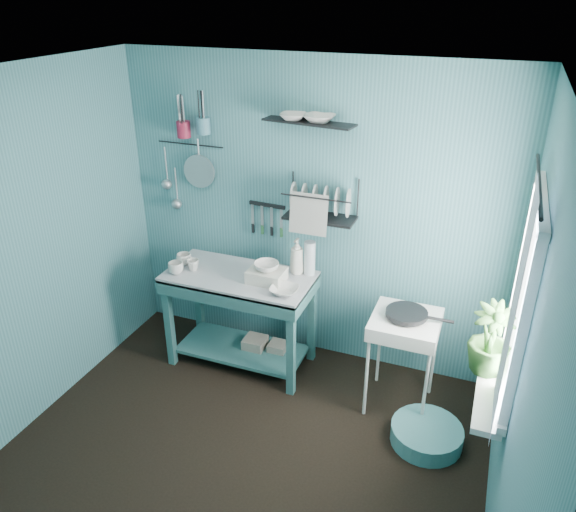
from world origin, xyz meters
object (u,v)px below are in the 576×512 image
(wash_tub, at_px, (267,276))
(frying_pan, at_px, (407,313))
(mug_right, at_px, (184,259))
(utensil_cup_magenta, at_px, (184,129))
(floor_basin, at_px, (426,435))
(soap_bottle, at_px, (297,256))
(hotplate_stand, at_px, (401,362))
(work_counter, at_px, (241,319))
(water_bottle, at_px, (310,258))
(storage_tin_large, at_px, (255,349))
(utensil_cup_teal, at_px, (203,126))
(potted_plant, at_px, (490,339))
(mug_left, at_px, (176,268))
(dish_rack, at_px, (320,199))
(mug_mid, at_px, (193,265))
(storage_tin_small, at_px, (278,353))
(colander, at_px, (199,171))

(wash_tub, xyz_separation_m, frying_pan, (1.11, -0.04, -0.07))
(mug_right, relative_size, utensil_cup_magenta, 0.95)
(mug_right, distance_m, floor_basin, 2.31)
(soap_bottle, relative_size, hotplate_stand, 0.39)
(work_counter, distance_m, water_bottle, 0.79)
(storage_tin_large, bearing_deg, utensil_cup_teal, 151.49)
(wash_tub, xyz_separation_m, hotplate_stand, (1.11, -0.04, -0.50))
(hotplate_stand, relative_size, potted_plant, 1.72)
(mug_right, xyz_separation_m, water_bottle, (1.02, 0.22, 0.09))
(work_counter, height_order, hotplate_stand, work_counter)
(mug_right, xyz_separation_m, utensil_cup_magenta, (-0.11, 0.34, 0.99))
(wash_tub, relative_size, potted_plant, 0.62)
(mug_left, height_order, hotplate_stand, mug_left)
(wash_tub, distance_m, potted_plant, 1.76)
(wash_tub, bearing_deg, floor_basin, -15.36)
(mug_left, height_order, potted_plant, potted_plant)
(dish_rack, relative_size, utensil_cup_teal, 4.23)
(frying_pan, bearing_deg, mug_mid, -179.98)
(floor_basin, bearing_deg, utensil_cup_teal, 160.31)
(mug_left, bearing_deg, utensil_cup_teal, 84.03)
(soap_bottle, relative_size, storage_tin_small, 1.49)
(mug_right, relative_size, frying_pan, 0.41)
(mug_right, bearing_deg, floor_basin, -10.61)
(mug_mid, bearing_deg, dish_rack, 19.95)
(mug_left, xyz_separation_m, wash_tub, (0.73, 0.14, 0.00))
(water_bottle, bearing_deg, mug_right, -167.83)
(wash_tub, bearing_deg, water_bottle, 41.63)
(wash_tub, xyz_separation_m, potted_plant, (1.67, -0.54, 0.17))
(wash_tub, bearing_deg, hotplate_stand, -2.05)
(utensil_cup_teal, distance_m, storage_tin_large, 1.91)
(water_bottle, height_order, utensil_cup_teal, utensil_cup_teal)
(dish_rack, xyz_separation_m, floor_basin, (1.05, -0.68, -1.39))
(wash_tub, relative_size, colander, 1.00)
(soap_bottle, relative_size, potted_plant, 0.66)
(wash_tub, height_order, frying_pan, wash_tub)
(utensil_cup_teal, xyz_separation_m, potted_plant, (2.35, -0.90, -0.87))
(water_bottle, bearing_deg, frying_pan, -18.50)
(mug_left, distance_m, hotplate_stand, 1.90)
(mug_mid, xyz_separation_m, frying_pan, (1.74, 0.00, -0.07))
(potted_plant, bearing_deg, mug_left, 170.41)
(utensil_cup_magenta, height_order, storage_tin_small, utensil_cup_magenta)
(wash_tub, height_order, colander, colander)
(mug_right, distance_m, soap_bottle, 0.95)
(dish_rack, relative_size, storage_tin_large, 2.50)
(storage_tin_small, bearing_deg, wash_tub, -116.57)
(dish_rack, bearing_deg, storage_tin_small, -153.03)
(soap_bottle, bearing_deg, storage_tin_small, -135.00)
(water_bottle, xyz_separation_m, potted_plant, (1.40, -0.78, 0.08))
(dish_rack, distance_m, colander, 1.09)
(utensil_cup_magenta, bearing_deg, wash_tub, -22.51)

